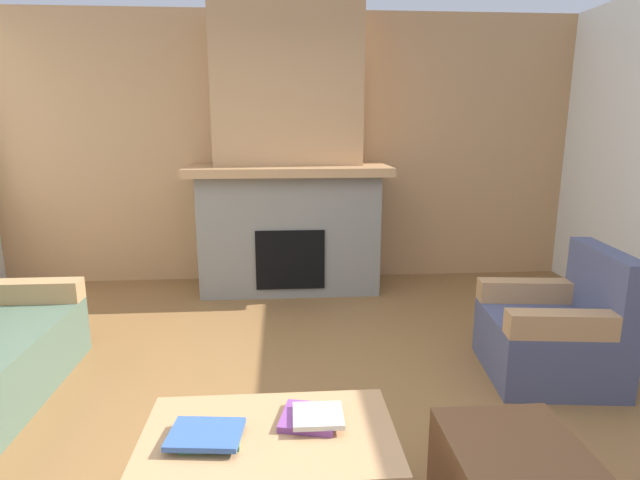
% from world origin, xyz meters
% --- Properties ---
extents(ground, '(9.00, 9.00, 0.00)m').
position_xyz_m(ground, '(0.00, 0.00, 0.00)').
color(ground, brown).
extents(wall_back_wood_panel, '(6.00, 0.12, 2.70)m').
position_xyz_m(wall_back_wood_panel, '(0.00, 3.00, 1.35)').
color(wall_back_wood_panel, tan).
rests_on(wall_back_wood_panel, ground).
extents(fireplace, '(1.90, 0.82, 2.70)m').
position_xyz_m(fireplace, '(0.00, 2.62, 1.16)').
color(fireplace, gray).
rests_on(fireplace, ground).
extents(armchair, '(0.84, 0.84, 0.85)m').
position_xyz_m(armchair, '(1.70, 0.61, 0.29)').
color(armchair, '#474C6B').
rests_on(armchair, ground).
extents(coffee_table, '(1.00, 0.60, 0.43)m').
position_xyz_m(coffee_table, '(-0.13, -0.56, 0.38)').
color(coffee_table, tan).
rests_on(coffee_table, ground).
extents(book_stack_near_edge, '(0.29, 0.23, 0.04)m').
position_xyz_m(book_stack_near_edge, '(-0.36, -0.60, 0.45)').
color(book_stack_near_edge, '#3D7F4C').
rests_on(book_stack_near_edge, coffee_table).
extents(book_stack_center, '(0.27, 0.26, 0.05)m').
position_xyz_m(book_stack_center, '(0.04, -0.50, 0.45)').
color(book_stack_center, '#7A3D84').
rests_on(book_stack_center, coffee_table).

